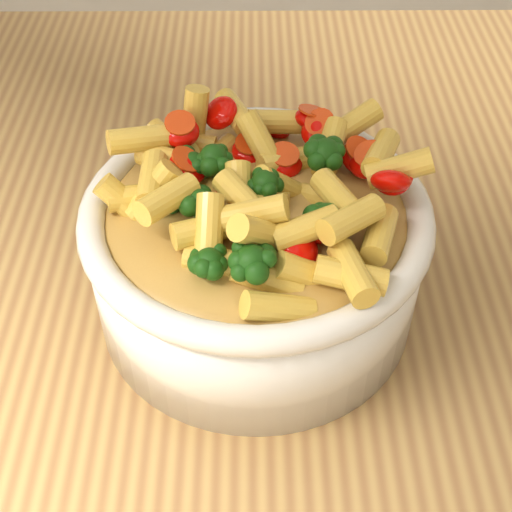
{
  "coord_description": "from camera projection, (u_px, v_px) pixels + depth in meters",
  "views": [
    {
      "loc": [
        0.09,
        -0.38,
        1.28
      ],
      "look_at": [
        0.09,
        -0.05,
        0.95
      ],
      "focal_mm": 50.0,
      "sensor_mm": 36.0,
      "label": 1
    }
  ],
  "objects": [
    {
      "name": "serving_bowl",
      "position": [
        256.0,
        255.0,
        0.47
      ],
      "size": [
        0.22,
        0.22,
        0.09
      ],
      "color": "white",
      "rests_on": "table"
    },
    {
      "name": "table",
      "position": [
        148.0,
        342.0,
        0.6
      ],
      "size": [
        1.2,
        0.8,
        0.9
      ],
      "color": "#AD864A",
      "rests_on": "ground"
    },
    {
      "name": "pasta_salad",
      "position": [
        256.0,
        185.0,
        0.42
      ],
      "size": [
        0.17,
        0.17,
        0.04
      ],
      "color": "#FFD950",
      "rests_on": "serving_bowl"
    }
  ]
}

